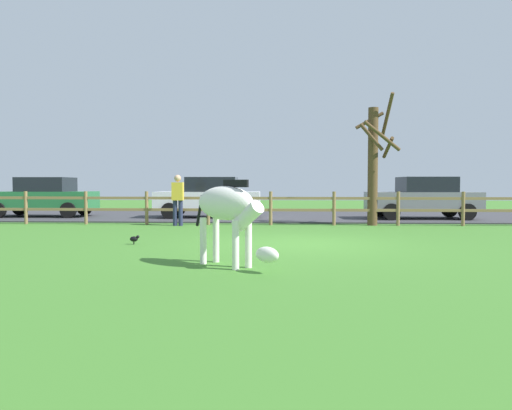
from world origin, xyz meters
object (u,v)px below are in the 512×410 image
at_px(crow_on_grass, 134,239).
at_px(parked_car_white, 209,197).
at_px(parked_car_green, 44,197).
at_px(zebra, 229,210).
at_px(parked_car_grey, 423,197).
at_px(visitor_near_fence, 178,198).
at_px(bare_tree, 374,161).

distance_m(crow_on_grass, parked_car_white, 8.19).
bearing_deg(parked_car_green, zebra, -52.16).
xyz_separation_m(parked_car_grey, visitor_near_fence, (-8.62, -3.00, 0.06)).
height_order(zebra, parked_car_green, parked_car_green).
bearing_deg(visitor_near_fence, parked_car_grey, 19.16).
height_order(parked_car_grey, visitor_near_fence, visitor_near_fence).
bearing_deg(parked_car_green, parked_car_grey, -1.57).
xyz_separation_m(bare_tree, parked_car_grey, (2.29, 2.51, -1.26)).
bearing_deg(crow_on_grass, parked_car_green, 126.74).
bearing_deg(bare_tree, zebra, -115.31).
height_order(crow_on_grass, parked_car_green, parked_car_green).
bearing_deg(parked_car_green, crow_on_grass, -53.26).
relative_size(parked_car_grey, visitor_near_fence, 2.47).
xyz_separation_m(crow_on_grass, visitor_near_fence, (-0.06, 4.88, 0.78)).
xyz_separation_m(bare_tree, crow_on_grass, (-6.27, -5.37, -1.97)).
height_order(crow_on_grass, parked_car_grey, parked_car_grey).
distance_m(bare_tree, crow_on_grass, 8.49).
bearing_deg(zebra, parked_car_green, 127.84).
xyz_separation_m(zebra, parked_car_green, (-8.59, 11.07, -0.08)).
distance_m(parked_car_green, parked_car_grey, 14.75).
xyz_separation_m(parked_car_green, visitor_near_fence, (6.12, -3.40, 0.06)).
relative_size(zebra, visitor_near_fence, 0.95).
height_order(bare_tree, parked_car_grey, bare_tree).
height_order(bare_tree, crow_on_grass, bare_tree).
bearing_deg(crow_on_grass, zebra, -49.07).
height_order(parked_car_white, parked_car_grey, same).
relative_size(zebra, parked_car_green, 0.38).
bearing_deg(parked_car_white, parked_car_green, 178.80).
xyz_separation_m(zebra, parked_car_grey, (6.15, 10.66, -0.08)).
distance_m(bare_tree, parked_car_white, 6.55).
bearing_deg(parked_car_white, zebra, -79.94).
distance_m(zebra, visitor_near_fence, 8.06).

